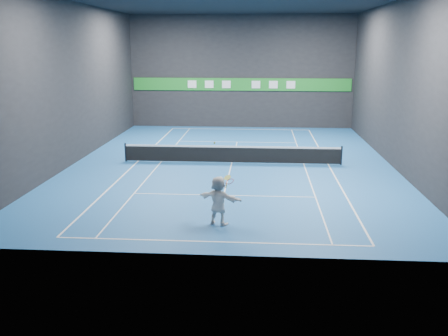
# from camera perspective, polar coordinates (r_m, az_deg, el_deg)

# --- Properties ---
(ground) EXTENTS (26.00, 26.00, 0.00)m
(ground) POSITION_cam_1_polar(r_m,az_deg,el_deg) (28.70, 0.90, 0.59)
(ground) COLOR #1C599C
(ground) RESTS_ON ground
(wall_back) EXTENTS (18.00, 0.10, 9.00)m
(wall_back) POSITION_cam_1_polar(r_m,az_deg,el_deg) (40.97, 1.99, 10.93)
(wall_back) COLOR black
(wall_back) RESTS_ON ground
(wall_front) EXTENTS (18.00, 0.10, 9.00)m
(wall_front) POSITION_cam_1_polar(r_m,az_deg,el_deg) (15.11, -1.89, 5.92)
(wall_front) COLOR black
(wall_front) RESTS_ON ground
(wall_left) EXTENTS (0.10, 26.00, 9.00)m
(wall_left) POSITION_cam_1_polar(r_m,az_deg,el_deg) (29.90, -16.80, 9.28)
(wall_left) COLOR black
(wall_left) RESTS_ON ground
(wall_right) EXTENTS (0.10, 26.00, 9.00)m
(wall_right) POSITION_cam_1_polar(r_m,az_deg,el_deg) (28.93, 19.26, 8.96)
(wall_right) COLOR black
(wall_right) RESTS_ON ground
(baseline_near) EXTENTS (10.98, 0.08, 0.01)m
(baseline_near) POSITION_cam_1_polar(r_m,az_deg,el_deg) (17.37, -1.38, -8.41)
(baseline_near) COLOR white
(baseline_near) RESTS_ON ground
(baseline_far) EXTENTS (10.98, 0.08, 0.01)m
(baseline_far) POSITION_cam_1_polar(r_m,az_deg,el_deg) (40.35, 1.87, 4.46)
(baseline_far) COLOR white
(baseline_far) RESTS_ON ground
(sideline_doubles_left) EXTENTS (0.08, 23.78, 0.01)m
(sideline_doubles_left) POSITION_cam_1_polar(r_m,az_deg,el_deg) (29.51, -9.81, 0.76)
(sideline_doubles_left) COLOR white
(sideline_doubles_left) RESTS_ON ground
(sideline_doubles_right) EXTENTS (0.08, 23.78, 0.01)m
(sideline_doubles_right) POSITION_cam_1_polar(r_m,az_deg,el_deg) (28.92, 11.82, 0.40)
(sideline_doubles_right) COLOR white
(sideline_doubles_right) RESTS_ON ground
(sideline_singles_left) EXTENTS (0.06, 23.78, 0.01)m
(sideline_singles_left) POSITION_cam_1_polar(r_m,az_deg,el_deg) (29.21, -7.18, 0.72)
(sideline_singles_left) COLOR white
(sideline_singles_left) RESTS_ON ground
(sideline_singles_right) EXTENTS (0.06, 23.78, 0.01)m
(sideline_singles_right) POSITION_cam_1_polar(r_m,az_deg,el_deg) (28.76, 9.10, 0.45)
(sideline_singles_right) COLOR white
(sideline_singles_right) RESTS_ON ground
(service_line_near) EXTENTS (8.23, 0.06, 0.01)m
(service_line_near) POSITION_cam_1_polar(r_m,az_deg,el_deg) (22.53, -0.04, -3.13)
(service_line_near) COLOR white
(service_line_near) RESTS_ON ground
(service_line_far) EXTENTS (8.23, 0.06, 0.01)m
(service_line_far) POSITION_cam_1_polar(r_m,az_deg,el_deg) (34.95, 1.50, 2.99)
(service_line_far) COLOR white
(service_line_far) RESTS_ON ground
(center_service_line) EXTENTS (0.06, 12.80, 0.01)m
(center_service_line) POSITION_cam_1_polar(r_m,az_deg,el_deg) (28.69, 0.90, 0.59)
(center_service_line) COLOR white
(center_service_line) RESTS_ON ground
(player) EXTENTS (1.82, 1.20, 1.88)m
(player) POSITION_cam_1_polar(r_m,az_deg,el_deg) (18.67, -0.63, -3.74)
(player) COLOR white
(player) RESTS_ON ground
(tennis_ball) EXTENTS (0.07, 0.07, 0.07)m
(tennis_ball) POSITION_cam_1_polar(r_m,az_deg,el_deg) (18.13, -1.10, 2.88)
(tennis_ball) COLOR yellow
(tennis_ball) RESTS_ON player
(tennis_net) EXTENTS (12.50, 0.10, 1.07)m
(tennis_net) POSITION_cam_1_polar(r_m,az_deg,el_deg) (28.58, 0.90, 1.64)
(tennis_net) COLOR black
(tennis_net) RESTS_ON ground
(sponsor_banner) EXTENTS (17.64, 0.11, 1.00)m
(sponsor_banner) POSITION_cam_1_polar(r_m,az_deg,el_deg) (40.97, 1.97, 9.52)
(sponsor_banner) COLOR #1D8527
(sponsor_banner) RESTS_ON wall_back
(tennis_racket) EXTENTS (0.46, 0.37, 0.54)m
(tennis_racket) POSITION_cam_1_polar(r_m,az_deg,el_deg) (18.48, 0.58, -1.58)
(tennis_racket) COLOR red
(tennis_racket) RESTS_ON player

